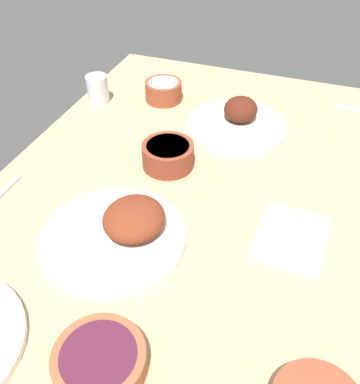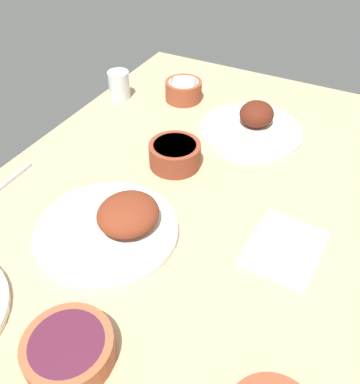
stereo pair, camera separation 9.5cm
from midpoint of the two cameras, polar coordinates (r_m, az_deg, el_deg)
name	(u,v)px [view 1 (the left image)]	position (r cm, az deg, el deg)	size (l,w,h in cm)	color
dining_table	(180,205)	(97.41, -2.78, -1.90)	(140.00, 90.00, 4.00)	tan
plate_near_viewer	(122,230)	(87.40, -11.00, -5.19)	(29.84, 29.84, 7.19)	white
plate_far_side	(238,121)	(119.66, 5.56, 9.51)	(28.02, 28.02, 7.94)	white
bowl_cream	(163,90)	(132.55, -4.36, 13.51)	(11.15, 11.15, 5.96)	brown
bowl_onions	(100,361)	(71.32, -14.85, -21.48)	(14.49, 14.49, 4.51)	#A35133
bowl_sauce	(168,154)	(104.00, -4.26, 4.98)	(12.84, 12.84, 6.00)	brown
water_tumbler	(98,89)	(134.08, -13.14, 13.35)	(6.49, 6.49, 8.37)	silver
folded_napkin	(292,237)	(88.51, 11.93, -6.15)	(16.41, 13.67, 1.20)	white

